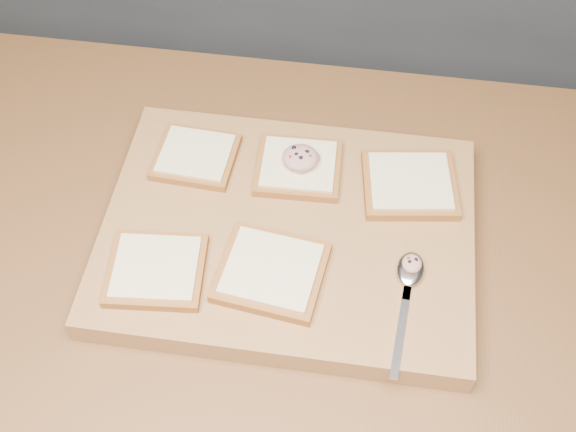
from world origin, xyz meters
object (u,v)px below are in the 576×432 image
(cutting_board, at_px, (288,233))
(tuna_salad_dollop, at_px, (300,157))
(bread_far_center, at_px, (298,167))
(spoon, at_px, (409,278))

(cutting_board, bearing_deg, tuna_salad_dollop, 88.00)
(bread_far_center, xyz_separation_m, spoon, (0.17, -0.16, -0.00))
(spoon, bearing_deg, bread_far_center, 135.72)
(bread_far_center, bearing_deg, cutting_board, -90.59)
(cutting_board, height_order, tuna_salad_dollop, tuna_salad_dollop)
(tuna_salad_dollop, xyz_separation_m, spoon, (0.16, -0.16, -0.02))
(spoon, bearing_deg, cutting_board, 159.01)
(cutting_board, xyz_separation_m, tuna_salad_dollop, (0.00, 0.10, 0.05))
(bread_far_center, distance_m, tuna_salad_dollop, 0.02)
(tuna_salad_dollop, height_order, spoon, tuna_salad_dollop)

